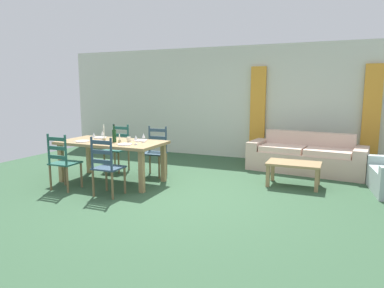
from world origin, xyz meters
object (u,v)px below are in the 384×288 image
wine_glass_near_right (136,138)px  coffee_table (294,166)px  dining_chair_far_left (118,148)px  dining_chair_far_right (155,151)px  wine_glass_near_left (94,135)px  wine_bottle (114,135)px  wine_glass_far_left (102,133)px  dining_chair_near_right (107,167)px  dining_chair_near_left (63,162)px  coffee_cup_primary (129,139)px  wine_glass_far_right (143,136)px  dining_table (112,146)px  couch (306,158)px

wine_glass_near_right → coffee_table: wine_glass_near_right is taller
dining_chair_far_left → dining_chair_far_right: (0.91, -0.04, 0.00)m
dining_chair_far_left → wine_glass_near_left: dining_chair_far_left is taller
wine_bottle → wine_glass_far_left: 0.43m
wine_glass_near_left → dining_chair_near_right: bearing=-40.6°
dining_chair_near_right → wine_glass_far_left: (-0.75, 0.89, 0.38)m
dining_chair_near_left → dining_chair_near_right: (0.89, -0.00, 0.00)m
wine_bottle → coffee_cup_primary: bearing=24.7°
wine_glass_far_right → coffee_table: wine_glass_far_right is taller
wine_bottle → wine_glass_near_left: (-0.38, -0.08, -0.01)m
dining_table → dining_chair_near_left: 0.90m
coffee_table → couch: bearing=85.6°
dining_chair_far_right → wine_glass_near_left: bearing=-131.9°
dining_chair_far_left → dining_chair_near_right: bearing=-60.5°
wine_glass_near_right → dining_chair_far_right: bearing=97.4°
dining_table → coffee_cup_primary: (0.33, 0.06, 0.13)m
dining_chair_far_right → wine_glass_near_right: bearing=-82.6°
dining_chair_near_right → wine_glass_far_left: bearing=129.9°
wine_glass_near_left → wine_glass_far_left: (-0.01, 0.26, 0.00)m
coffee_cup_primary → wine_glass_far_left: bearing=173.3°
dining_chair_near_left → dining_chair_far_left: size_ratio=1.00×
dining_chair_far_left → wine_glass_far_right: dining_chair_far_left is taller
coffee_table → wine_bottle: bearing=-160.5°
coffee_table → wine_glass_far_left: bearing=-165.4°
wine_bottle → wine_glass_far_left: size_ratio=1.96×
wine_bottle → dining_table: bearing=153.9°
dining_chair_near_left → coffee_table: bearing=26.6°
wine_glass_near_left → couch: size_ratio=0.07×
dining_chair_near_right → couch: dining_chair_near_right is taller
coffee_cup_primary → dining_chair_near_right: bearing=-81.8°
wine_glass_near_left → dining_chair_near_left: bearing=-103.9°
dining_chair_far_left → wine_glass_far_right: (1.00, -0.63, 0.38)m
dining_chair_far_right → couch: size_ratio=0.41×
dining_chair_near_right → wine_bottle: 0.88m
wine_glass_near_left → wine_glass_near_right: 0.89m
dining_chair_near_left → wine_glass_far_left: (0.15, 0.89, 0.38)m
dining_chair_far_left → wine_glass_far_left: size_ratio=5.96×
dining_chair_far_left → wine_glass_far_left: bearing=-79.2°
wine_bottle → coffee_cup_primary: (0.23, 0.11, -0.07)m
wine_bottle → wine_glass_near_right: (0.50, -0.08, -0.01)m
dining_chair_near_right → wine_glass_near_left: dining_chair_near_right is taller
dining_chair_far_right → wine_bottle: 0.96m
dining_chair_near_left → coffee_cup_primary: bearing=46.6°
wine_glass_far_left → wine_glass_far_right: same height
wine_glass_near_left → wine_glass_far_left: size_ratio=1.00×
dining_table → dining_chair_near_right: (0.44, -0.76, -0.19)m
dining_chair_near_right → wine_glass_near_right: (0.15, 0.63, 0.38)m
coffee_table → dining_chair_far_left: bearing=-176.2°
dining_chair_far_left → dining_chair_far_right: size_ratio=1.00×
dining_chair_far_right → dining_table: bearing=-123.4°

